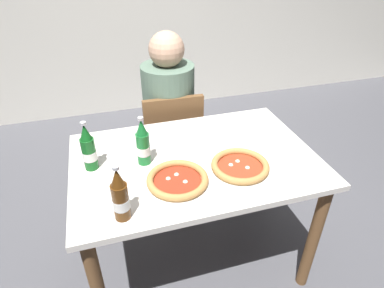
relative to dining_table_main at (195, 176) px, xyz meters
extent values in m
plane|color=#4C4C51|center=(0.00, 0.00, -0.64)|extent=(8.00, 8.00, 0.00)
cube|color=silver|center=(0.00, 0.00, 0.10)|extent=(1.20, 0.80, 0.03)
cylinder|color=brown|center=(0.54, -0.34, -0.28)|extent=(0.06, 0.06, 0.72)
cylinder|color=brown|center=(-0.54, 0.34, -0.28)|extent=(0.06, 0.06, 0.72)
cylinder|color=brown|center=(0.54, 0.34, -0.28)|extent=(0.06, 0.06, 0.72)
cube|color=brown|center=(0.02, 0.68, -0.21)|extent=(0.41, 0.41, 0.04)
cube|color=brown|center=(0.01, 0.50, 0.01)|extent=(0.38, 0.05, 0.40)
cylinder|color=brown|center=(0.20, 0.84, -0.43)|extent=(0.04, 0.04, 0.41)
cylinder|color=brown|center=(-0.14, 0.86, -0.43)|extent=(0.04, 0.04, 0.41)
cylinder|color=brown|center=(0.18, 0.50, -0.43)|extent=(0.04, 0.04, 0.41)
cylinder|color=brown|center=(-0.16, 0.52, -0.43)|extent=(0.04, 0.04, 0.41)
cube|color=#2D3342|center=(0.02, 0.66, -0.41)|extent=(0.32, 0.28, 0.45)
cylinder|color=slate|center=(0.02, 0.66, 0.09)|extent=(0.34, 0.34, 0.55)
sphere|color=tan|center=(0.02, 0.66, 0.46)|extent=(0.22, 0.22, 0.22)
cylinder|color=white|center=(-0.13, -0.17, 0.12)|extent=(0.30, 0.30, 0.01)
cylinder|color=#AD2D19|center=(-0.13, -0.17, 0.13)|extent=(0.21, 0.21, 0.01)
torus|color=#B78447|center=(-0.13, -0.17, 0.14)|extent=(0.27, 0.27, 0.03)
sphere|color=silver|center=(-0.17, -0.15, 0.13)|extent=(0.02, 0.02, 0.02)
sphere|color=silver|center=(-0.10, -0.19, 0.13)|extent=(0.02, 0.02, 0.02)
sphere|color=silver|center=(-0.13, -0.13, 0.13)|extent=(0.02, 0.02, 0.02)
cylinder|color=white|center=(0.17, -0.16, 0.12)|extent=(0.29, 0.29, 0.01)
cylinder|color=#BC381E|center=(0.17, -0.16, 0.13)|extent=(0.21, 0.21, 0.01)
torus|color=#B78447|center=(0.17, -0.16, 0.14)|extent=(0.27, 0.27, 0.03)
sphere|color=silver|center=(0.14, -0.13, 0.13)|extent=(0.02, 0.02, 0.02)
sphere|color=silver|center=(0.20, -0.18, 0.13)|extent=(0.02, 0.02, 0.02)
sphere|color=silver|center=(0.18, -0.12, 0.13)|extent=(0.02, 0.02, 0.02)
cylinder|color=#512D0F|center=(-0.39, -0.30, 0.19)|extent=(0.06, 0.06, 0.16)
cone|color=#512D0F|center=(-0.39, -0.30, 0.31)|extent=(0.05, 0.05, 0.07)
cylinder|color=#B7B7BC|center=(-0.39, -0.30, 0.36)|extent=(0.03, 0.03, 0.01)
cylinder|color=white|center=(-0.39, -0.30, 0.19)|extent=(0.07, 0.07, 0.04)
cylinder|color=#196B2D|center=(-0.25, 0.03, 0.19)|extent=(0.06, 0.06, 0.16)
cone|color=#196B2D|center=(-0.25, 0.03, 0.31)|extent=(0.05, 0.05, 0.07)
cylinder|color=#B7B7BC|center=(-0.25, 0.03, 0.36)|extent=(0.03, 0.03, 0.01)
cylinder|color=white|center=(-0.25, 0.03, 0.19)|extent=(0.07, 0.07, 0.04)
cylinder|color=#14591E|center=(-0.49, 0.06, 0.19)|extent=(0.06, 0.06, 0.16)
cone|color=#14591E|center=(-0.49, 0.06, 0.31)|extent=(0.05, 0.05, 0.07)
cylinder|color=#B7B7BC|center=(-0.49, 0.06, 0.36)|extent=(0.03, 0.03, 0.01)
cylinder|color=white|center=(-0.49, 0.06, 0.19)|extent=(0.07, 0.07, 0.04)
cube|color=white|center=(0.14, 0.16, 0.12)|extent=(0.20, 0.20, 0.00)
cube|color=silver|center=(0.16, 0.16, 0.12)|extent=(0.02, 0.19, 0.00)
cube|color=silver|center=(0.12, 0.16, 0.12)|extent=(0.05, 0.17, 0.00)
camera|label=1|loc=(-0.39, -1.26, 1.05)|focal=30.42mm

